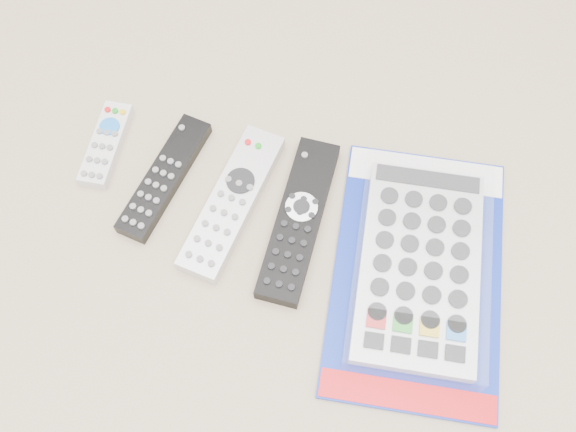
% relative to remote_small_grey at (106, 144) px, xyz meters
% --- Properties ---
extents(remote_small_grey, '(0.05, 0.14, 0.02)m').
position_rel_remote_small_grey_xyz_m(remote_small_grey, '(0.00, 0.00, 0.00)').
color(remote_small_grey, silver).
rests_on(remote_small_grey, ground).
extents(remote_slim_black, '(0.08, 0.20, 0.02)m').
position_rel_remote_small_grey_xyz_m(remote_slim_black, '(0.10, -0.03, 0.00)').
color(remote_slim_black, black).
rests_on(remote_slim_black, ground).
extents(remote_silver_dvd, '(0.10, 0.24, 0.03)m').
position_rel_remote_small_grey_xyz_m(remote_silver_dvd, '(0.20, -0.05, 0.00)').
color(remote_silver_dvd, silver).
rests_on(remote_silver_dvd, ground).
extents(remote_large_black, '(0.06, 0.24, 0.03)m').
position_rel_remote_small_grey_xyz_m(remote_large_black, '(0.29, -0.05, 0.00)').
color(remote_large_black, black).
rests_on(remote_large_black, ground).
extents(jumbo_remote_packaged, '(0.24, 0.37, 0.05)m').
position_rel_remote_small_grey_xyz_m(jumbo_remote_packaged, '(0.46, -0.08, 0.01)').
color(jumbo_remote_packaged, '#0E259E').
rests_on(jumbo_remote_packaged, ground).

